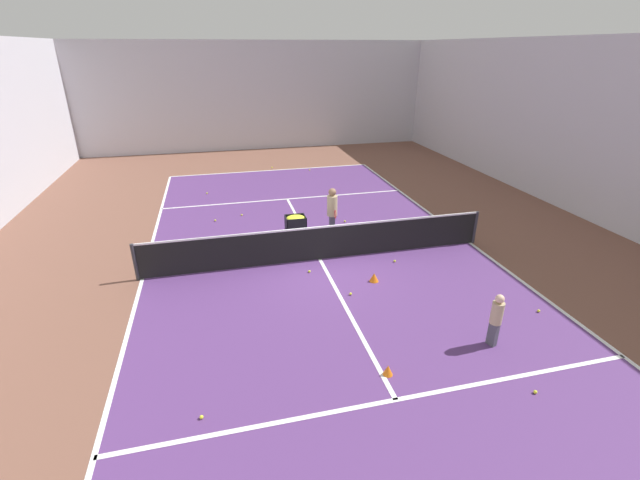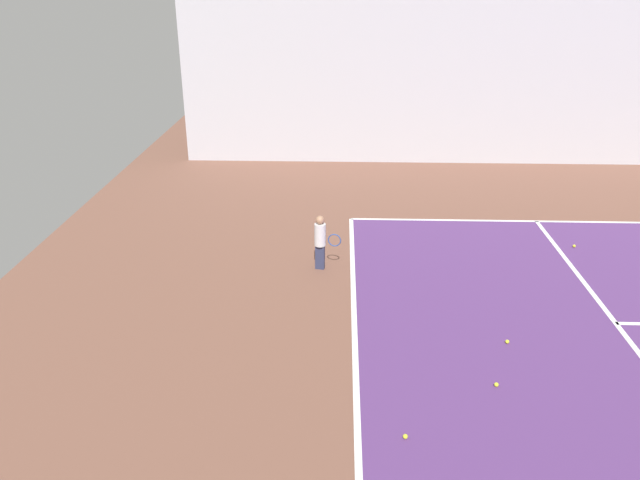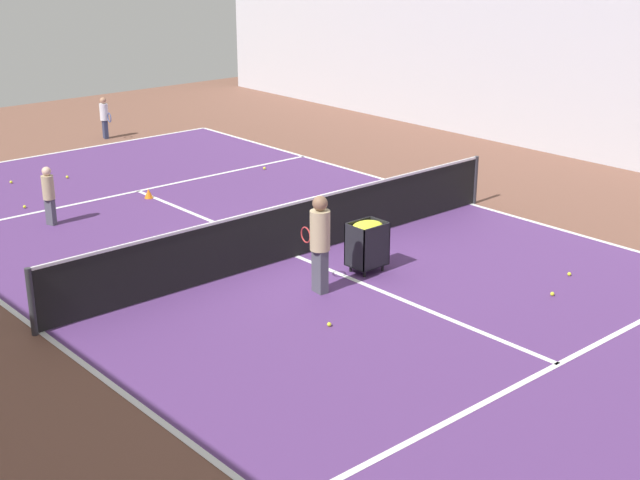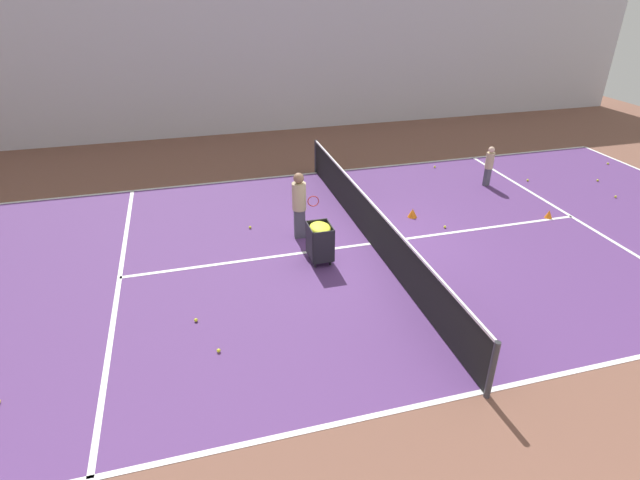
{
  "view_description": "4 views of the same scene",
  "coord_description": "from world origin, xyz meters",
  "px_view_note": "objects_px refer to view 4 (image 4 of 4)",
  "views": [
    {
      "loc": [
        -2.72,
        -11.11,
        5.81
      ],
      "look_at": [
        0.0,
        0.0,
        0.65
      ],
      "focal_mm": 24.0,
      "sensor_mm": 36.0,
      "label": 1
    },
    {
      "loc": [
        9.91,
        -10.75,
        5.81
      ],
      "look_at": [
        -2.1,
        -11.18,
        0.66
      ],
      "focal_mm": 35.0,
      "sensor_mm": 36.0,
      "label": 2
    },
    {
      "loc": [
        9.91,
        11.99,
        5.81
      ],
      "look_at": [
        0.8,
        1.58,
        0.93
      ],
      "focal_mm": 50.0,
      "sensor_mm": 36.0,
      "label": 3
    },
    {
      "loc": [
        -9.91,
        4.0,
        5.81
      ],
      "look_at": [
        -0.46,
        1.4,
        0.54
      ],
      "focal_mm": 28.0,
      "sensor_mm": 36.0,
      "label": 4
    }
  ],
  "objects_px": {
    "child_midcourt": "(489,163)",
    "training_cone_0": "(413,213)",
    "ball_cart": "(320,236)",
    "training_cone_1": "(549,214)",
    "coach_at_net": "(299,201)",
    "tennis_net": "(372,223)"
  },
  "relations": [
    {
      "from": "child_midcourt",
      "to": "training_cone_1",
      "type": "bearing_deg",
      "value": 79.91
    },
    {
      "from": "training_cone_0",
      "to": "tennis_net",
      "type": "bearing_deg",
      "value": 124.74
    },
    {
      "from": "child_midcourt",
      "to": "training_cone_1",
      "type": "distance_m",
      "value": 2.59
    },
    {
      "from": "ball_cart",
      "to": "tennis_net",
      "type": "bearing_deg",
      "value": -71.74
    },
    {
      "from": "coach_at_net",
      "to": "training_cone_1",
      "type": "xyz_separation_m",
      "value": [
        -0.69,
        -6.68,
        -0.86
      ]
    },
    {
      "from": "ball_cart",
      "to": "training_cone_1",
      "type": "bearing_deg",
      "value": -85.02
    },
    {
      "from": "coach_at_net",
      "to": "training_cone_1",
      "type": "bearing_deg",
      "value": 0.62
    },
    {
      "from": "tennis_net",
      "to": "child_midcourt",
      "type": "xyz_separation_m",
      "value": [
        2.61,
        -4.77,
        0.15
      ]
    },
    {
      "from": "training_cone_0",
      "to": "ball_cart",
      "type": "bearing_deg",
      "value": 117.67
    },
    {
      "from": "tennis_net",
      "to": "ball_cart",
      "type": "height_order",
      "value": "tennis_net"
    },
    {
      "from": "training_cone_1",
      "to": "tennis_net",
      "type": "bearing_deg",
      "value": 91.17
    },
    {
      "from": "coach_at_net",
      "to": "child_midcourt",
      "type": "relative_size",
      "value": 1.37
    },
    {
      "from": "tennis_net",
      "to": "coach_at_net",
      "type": "distance_m",
      "value": 1.81
    },
    {
      "from": "coach_at_net",
      "to": "tennis_net",
      "type": "bearing_deg",
      "value": -20.35
    },
    {
      "from": "tennis_net",
      "to": "training_cone_0",
      "type": "relative_size",
      "value": 40.74
    },
    {
      "from": "ball_cart",
      "to": "training_cone_0",
      "type": "bearing_deg",
      "value": -62.33
    },
    {
      "from": "ball_cart",
      "to": "training_cone_0",
      "type": "distance_m",
      "value": 3.44
    },
    {
      "from": "coach_at_net",
      "to": "child_midcourt",
      "type": "height_order",
      "value": "coach_at_net"
    },
    {
      "from": "tennis_net",
      "to": "child_midcourt",
      "type": "relative_size",
      "value": 8.4
    },
    {
      "from": "training_cone_0",
      "to": "training_cone_1",
      "type": "distance_m",
      "value": 3.64
    },
    {
      "from": "child_midcourt",
      "to": "training_cone_0",
      "type": "xyz_separation_m",
      "value": [
        -1.49,
        3.16,
        -0.58
      ]
    },
    {
      "from": "ball_cart",
      "to": "child_midcourt",
      "type": "bearing_deg",
      "value": -63.55
    }
  ]
}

